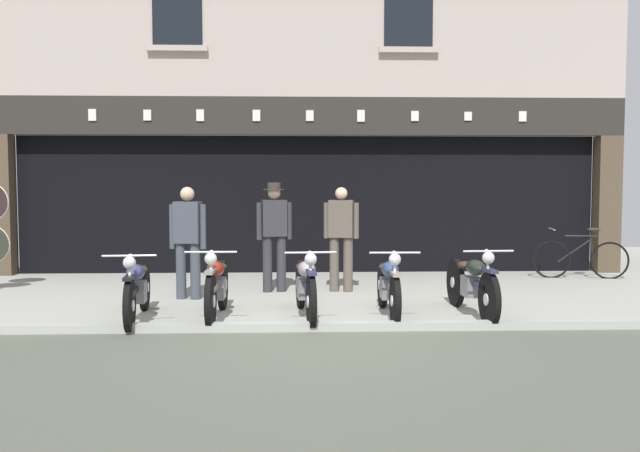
{
  "coord_description": "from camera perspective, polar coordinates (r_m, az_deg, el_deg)",
  "views": [
    {
      "loc": [
        -0.3,
        -8.09,
        1.78
      ],
      "look_at": [
        0.11,
        2.64,
        1.07
      ],
      "focal_mm": 39.52,
      "sensor_mm": 36.0,
      "label": 1
    }
  ],
  "objects": [
    {
      "name": "advert_board_near",
      "position": [
        13.66,
        7.04,
        2.79
      ],
      "size": [
        0.78,
        0.03,
        0.98
      ],
      "color": "silver"
    },
    {
      "name": "motorcycle_center_left",
      "position": [
        9.1,
        -8.35,
        -4.74
      ],
      "size": [
        0.62,
        1.99,
        0.93
      ],
      "rotation": [
        0.0,
        0.0,
        3.13
      ],
      "color": "black",
      "rests_on": "ground"
    },
    {
      "name": "motorcycle_left",
      "position": [
        9.17,
        -14.58,
        -4.86
      ],
      "size": [
        0.62,
        2.03,
        0.9
      ],
      "rotation": [
        0.0,
        0.0,
        3.23
      ],
      "color": "black",
      "rests_on": "ground"
    },
    {
      "name": "salesman_right",
      "position": [
        11.12,
        1.73,
        -0.65
      ],
      "size": [
        0.55,
        0.3,
        1.65
      ],
      "rotation": [
        0.0,
        0.0,
        2.93
      ],
      "color": "brown",
      "rests_on": "ground"
    },
    {
      "name": "salesman_left",
      "position": [
        10.6,
        -10.65,
        -0.9
      ],
      "size": [
        0.55,
        0.29,
        1.67
      ],
      "rotation": [
        0.0,
        0.0,
        2.96
      ],
      "color": "#3D424C",
      "rests_on": "ground"
    },
    {
      "name": "motorcycle_center_right",
      "position": [
        9.2,
        5.58,
        -4.73
      ],
      "size": [
        0.62,
        1.93,
        0.91
      ],
      "rotation": [
        0.0,
        0.0,
        3.13
      ],
      "color": "black",
      "rests_on": "ground"
    },
    {
      "name": "motorcycle_right",
      "position": [
        9.39,
        12.19,
        -4.53
      ],
      "size": [
        0.62,
        2.09,
        0.93
      ],
      "rotation": [
        0.0,
        0.0,
        3.2
      ],
      "color": "black",
      "rests_on": "ground"
    },
    {
      "name": "shop_facade",
      "position": [
        15.08,
        -1.06,
        3.73
      ],
      "size": [
        12.17,
        4.42,
        6.59
      ],
      "color": "black",
      "rests_on": "ground"
    },
    {
      "name": "leaning_bicycle",
      "position": [
        13.51,
        20.37,
        -2.44
      ],
      "size": [
        1.68,
        0.5,
        0.93
      ],
      "rotation": [
        0.0,
        0.0,
        1.41
      ],
      "color": "black",
      "rests_on": "ground"
    },
    {
      "name": "ground",
      "position": [
        7.34,
        0.21,
        -10.54
      ],
      "size": [
        23.87,
        22.0,
        0.18
      ],
      "color": "#9FA096"
    },
    {
      "name": "motorcycle_center",
      "position": [
        9.05,
        -1.18,
        -4.77
      ],
      "size": [
        0.62,
        2.09,
        0.92
      ],
      "rotation": [
        0.0,
        0.0,
        3.22
      ],
      "color": "black",
      "rests_on": "ground"
    },
    {
      "name": "shopkeeper_center",
      "position": [
        11.11,
        -3.72,
        -0.42
      ],
      "size": [
        0.55,
        0.34,
        1.73
      ],
      "rotation": [
        0.0,
        0.0,
        3.31
      ],
      "color": "#2D2D33",
      "rests_on": "ground"
    }
  ]
}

